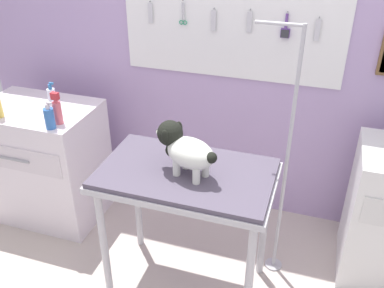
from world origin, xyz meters
TOP-DOWN VIEW (x-y plane):
  - rear_wall_panel at (0.00, 1.28)m, footprint 4.00×0.11m
  - grooming_table at (-0.04, 0.35)m, footprint 0.96×0.58m
  - grooming_arm at (0.45, 0.66)m, footprint 0.29×0.11m
  - dog at (-0.04, 0.33)m, footprint 0.37×0.25m
  - counter_left at (-1.26, 0.72)m, footprint 0.80×0.58m
  - detangler_spray at (-1.10, 0.71)m, footprint 0.05×0.05m
  - pump_bottle_white at (-0.98, 0.50)m, footprint 0.06×0.06m
  - spray_bottle_short at (-0.97, 0.57)m, footprint 0.05×0.05m

SIDE VIEW (x-z plane):
  - counter_left at x=-1.26m, z-range 0.00..0.87m
  - grooming_arm at x=0.45m, z-range -0.05..1.54m
  - grooming_table at x=-0.04m, z-range 0.33..1.17m
  - pump_bottle_white at x=-0.98m, z-range 0.86..1.03m
  - detangler_spray at x=-1.10m, z-range 0.86..1.06m
  - spray_bottle_short at x=-0.97m, z-range 0.86..1.07m
  - dog at x=-0.04m, z-range 0.85..1.13m
  - rear_wall_panel at x=0.00m, z-range 0.01..2.31m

